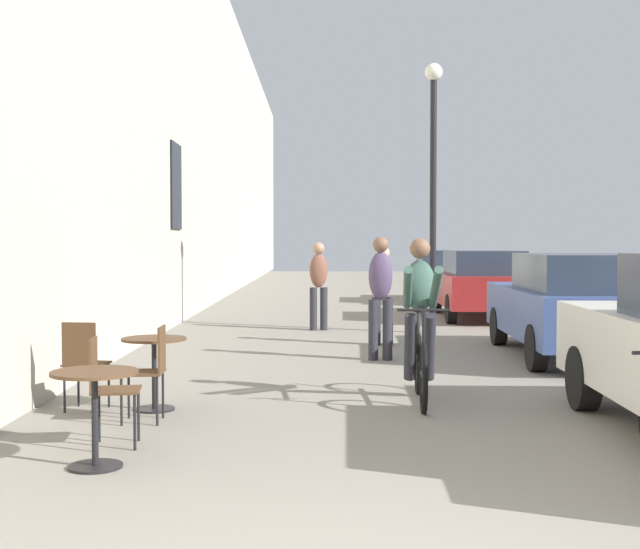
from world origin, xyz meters
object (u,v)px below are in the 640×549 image
at_px(cafe_table_mid, 151,358).
at_px(cafe_chair_near_toward_street, 103,384).
at_px(parked_car_second, 570,304).
at_px(cyclist_on_bicycle, 417,323).
at_px(pedestrian_near, 377,291).
at_px(cafe_chair_mid_toward_street, 147,367).
at_px(pedestrian_mid, 379,289).
at_px(parked_car_third, 477,283).
at_px(parked_car_fourth, 440,275).
at_px(street_lamp, 430,163).
at_px(pedestrian_far, 315,281).
at_px(cafe_chair_mid_toward_wall, 80,359).
at_px(cafe_table_near, 91,398).

bearing_deg(cafe_table_mid, cafe_chair_near_toward_street, -93.60).
xyz_separation_m(cafe_chair_near_toward_street, parked_car_second, (5.38, 5.21, 0.26)).
relative_size(cyclist_on_bicycle, pedestrian_near, 1.01).
bearing_deg(cafe_chair_mid_toward_street, pedestrian_mid, 66.05).
xyz_separation_m(parked_car_third, parked_car_fourth, (-0.04, 5.28, -0.02)).
height_order(cafe_chair_near_toward_street, parked_car_second, parked_car_second).
distance_m(cafe_table_mid, pedestrian_near, 4.33).
height_order(cafe_chair_mid_toward_street, pedestrian_near, pedestrian_near).
height_order(cafe_table_mid, pedestrian_near, pedestrian_near).
distance_m(parked_car_second, parked_car_third, 6.30).
xyz_separation_m(pedestrian_mid, parked_car_second, (2.62, -1.54, -0.12)).
distance_m(street_lamp, parked_car_fourth, 8.73).
xyz_separation_m(cyclist_on_bicycle, pedestrian_mid, (-0.04, 4.73, 0.09)).
height_order(cafe_table_mid, pedestrian_far, pedestrian_far).
height_order(cafe_chair_mid_toward_street, pedestrian_mid, pedestrian_mid).
height_order(cafe_chair_mid_toward_wall, pedestrian_near, pedestrian_near).
xyz_separation_m(cafe_chair_near_toward_street, cafe_chair_mid_toward_wall, (-0.59, 1.41, 0.00)).
distance_m(cafe_chair_mid_toward_wall, parked_car_second, 7.08).
relative_size(cafe_chair_mid_toward_street, pedestrian_near, 0.51).
xyz_separation_m(cafe_chair_mid_toward_wall, parked_car_second, (5.96, 3.80, 0.26)).
height_order(cafe_chair_near_toward_street, parked_car_third, parked_car_third).
height_order(pedestrian_mid, street_lamp, street_lamp).
bearing_deg(pedestrian_near, cafe_table_near, -114.04).
height_order(cafe_table_mid, cafe_chair_mid_toward_street, cafe_chair_mid_toward_street).
bearing_deg(pedestrian_near, parked_car_fourth, 77.52).
bearing_deg(cafe_chair_mid_toward_wall, parked_car_second, 32.54).
bearing_deg(cafe_table_near, cafe_chair_mid_toward_wall, 107.86).
relative_size(cafe_chair_mid_toward_wall, pedestrian_near, 0.51).
bearing_deg(street_lamp, parked_car_fourth, 80.38).
distance_m(parked_car_second, parked_car_fourth, 11.58).
bearing_deg(pedestrian_near, cafe_chair_mid_toward_street, -120.81).
distance_m(pedestrian_far, street_lamp, 3.06).
bearing_deg(cyclist_on_bicycle, cafe_chair_mid_toward_street, -157.51).
height_order(cafe_chair_near_toward_street, cafe_chair_mid_toward_street, same).
bearing_deg(cafe_chair_mid_toward_street, cafe_chair_mid_toward_wall, 147.84).
bearing_deg(pedestrian_mid, pedestrian_near, -95.26).
distance_m(pedestrian_near, parked_car_second, 2.80).
relative_size(cafe_table_mid, parked_car_third, 0.17).
height_order(pedestrian_near, parked_car_second, pedestrian_near).
height_order(cafe_chair_near_toward_street, street_lamp, street_lamp).
distance_m(cafe_table_near, cafe_table_mid, 2.13).
bearing_deg(cafe_chair_mid_toward_street, cafe_chair_near_toward_street, -100.28).
height_order(cyclist_on_bicycle, pedestrian_near, pedestrian_near).
bearing_deg(street_lamp, parked_car_third, 64.34).
bearing_deg(pedestrian_near, cafe_chair_near_toward_street, -117.42).
height_order(cafe_chair_mid_toward_wall, pedestrian_mid, pedestrian_mid).
xyz_separation_m(cyclist_on_bicycle, parked_car_fourth, (2.41, 14.77, -0.06)).
bearing_deg(cafe_table_mid, pedestrian_mid, 63.20).
relative_size(cafe_table_near, parked_car_third, 0.17).
xyz_separation_m(cafe_table_near, street_lamp, (3.72, 9.16, 2.59)).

